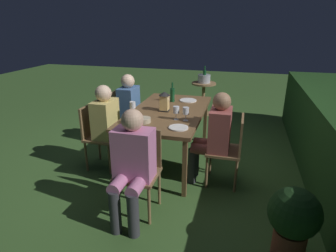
{
  "coord_description": "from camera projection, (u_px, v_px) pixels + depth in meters",
  "views": [
    {
      "loc": [
        3.55,
        0.96,
        1.9
      ],
      "look_at": [
        0.0,
        0.0,
        0.53
      ],
      "focal_mm": 30.16,
      "sensor_mm": 36.0,
      "label": 1
    }
  ],
  "objects": [
    {
      "name": "person_in_pink",
      "position": [
        132.0,
        163.0,
        2.68
      ],
      "size": [
        0.48,
        0.38,
        1.15
      ],
      "color": "#C675A3",
      "rests_on": "ground"
    },
    {
      "name": "bowl_bread",
      "position": [
        144.0,
        120.0,
        3.38
      ],
      "size": [
        0.17,
        0.17,
        0.06
      ],
      "color": "#BCAD8E",
      "rests_on": "dining_table"
    },
    {
      "name": "potted_plant_by_hedge",
      "position": [
        293.0,
        220.0,
        2.28
      ],
      "size": [
        0.42,
        0.42,
        0.67
      ],
      "color": "brown",
      "rests_on": "ground"
    },
    {
      "name": "wine_glass_a",
      "position": [
        186.0,
        111.0,
        3.41
      ],
      "size": [
        0.08,
        0.08,
        0.17
      ],
      "color": "silver",
      "rests_on": "dining_table"
    },
    {
      "name": "lantern_centerpiece",
      "position": [
        164.0,
        100.0,
        3.77
      ],
      "size": [
        0.15,
        0.15,
        0.27
      ],
      "color": "black",
      "rests_on": "dining_table"
    },
    {
      "name": "chair_head_far",
      "position": [
        140.0,
        167.0,
        2.91
      ],
      "size": [
        0.4,
        0.42,
        0.87
      ],
      "color": "brown",
      "rests_on": "ground"
    },
    {
      "name": "wine_glass_b",
      "position": [
        133.0,
        106.0,
        3.64
      ],
      "size": [
        0.08,
        0.08,
        0.17
      ],
      "color": "silver",
      "rests_on": "dining_table"
    },
    {
      "name": "person_in_mustard",
      "position": [
        110.0,
        124.0,
        3.69
      ],
      "size": [
        0.38,
        0.47,
        1.15
      ],
      "color": "tan",
      "rests_on": "ground"
    },
    {
      "name": "dining_table",
      "position": [
        168.0,
        114.0,
        3.86
      ],
      "size": [
        1.77,
        0.96,
        0.76
      ],
      "color": "brown",
      "rests_on": "ground"
    },
    {
      "name": "bowl_olives",
      "position": [
        127.0,
        121.0,
        3.36
      ],
      "size": [
        0.12,
        0.12,
        0.06
      ],
      "color": "#9E5138",
      "rests_on": "dining_table"
    },
    {
      "name": "chair_side_left_a",
      "position": [
        122.0,
        115.0,
        4.51
      ],
      "size": [
        0.42,
        0.4,
        0.87
      ],
      "color": "brown",
      "rests_on": "ground"
    },
    {
      "name": "person_in_rust",
      "position": [
        214.0,
        134.0,
        3.36
      ],
      "size": [
        0.38,
        0.47,
        1.15
      ],
      "color": "#9E4C47",
      "rests_on": "ground"
    },
    {
      "name": "chair_side_left_b",
      "position": [
        98.0,
        133.0,
        3.79
      ],
      "size": [
        0.42,
        0.4,
        0.87
      ],
      "color": "brown",
      "rests_on": "ground"
    },
    {
      "name": "plate_b",
      "position": [
        188.0,
        100.0,
        4.3
      ],
      "size": [
        0.26,
        0.26,
        0.01
      ],
      "primitive_type": "cylinder",
      "color": "white",
      "rests_on": "dining_table"
    },
    {
      "name": "ice_bucket",
      "position": [
        204.0,
        78.0,
        5.9
      ],
      "size": [
        0.26,
        0.26,
        0.34
      ],
      "color": "#B2B7BF",
      "rests_on": "side_table"
    },
    {
      "name": "green_bottle_on_table",
      "position": [
        172.0,
        95.0,
        4.22
      ],
      "size": [
        0.07,
        0.07,
        0.29
      ],
      "color": "#144723",
      "rests_on": "dining_table"
    },
    {
      "name": "person_in_blue",
      "position": [
        133.0,
        107.0,
        4.41
      ],
      "size": [
        0.38,
        0.47,
        1.15
      ],
      "color": "#426699",
      "rests_on": "ground"
    },
    {
      "name": "side_table",
      "position": [
        203.0,
        93.0,
        6.01
      ],
      "size": [
        0.51,
        0.51,
        0.69
      ],
      "color": "#937047",
      "rests_on": "ground"
    },
    {
      "name": "wine_glass_c",
      "position": [
        176.0,
        110.0,
        3.44
      ],
      "size": [
        0.08,
        0.08,
        0.17
      ],
      "color": "silver",
      "rests_on": "dining_table"
    },
    {
      "name": "chair_side_right_b",
      "position": [
        230.0,
        147.0,
        3.36
      ],
      "size": [
        0.42,
        0.4,
        0.87
      ],
      "color": "brown",
      "rests_on": "ground"
    },
    {
      "name": "ground_plane",
      "position": [
        168.0,
        160.0,
        4.11
      ],
      "size": [
        16.0,
        16.0,
        0.0
      ],
      "primitive_type": "plane",
      "color": "#385B28"
    },
    {
      "name": "plate_a",
      "position": [
        178.0,
        128.0,
        3.2
      ],
      "size": [
        0.22,
        0.22,
        0.01
      ],
      "primitive_type": "cylinder",
      "color": "white",
      "rests_on": "dining_table"
    }
  ]
}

